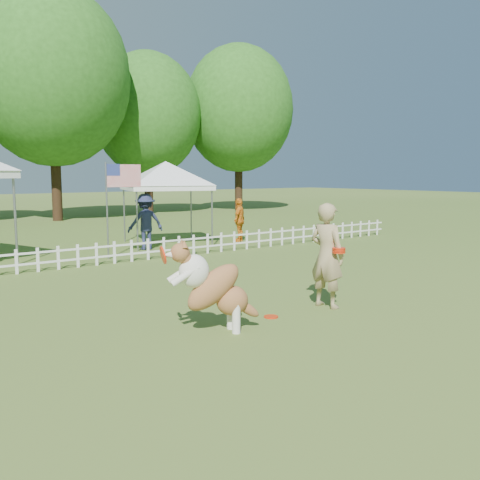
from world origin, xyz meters
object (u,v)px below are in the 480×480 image
at_px(handler, 327,255).
at_px(flag_pole, 107,211).
at_px(canopy_tent_right, 166,204).
at_px(spectator_b, 145,222).
at_px(spectator_c, 239,220).
at_px(frisbee_on_turf, 271,317).
at_px(dog, 215,287).

relative_size(handler, flag_pole, 0.69).
bearing_deg(handler, canopy_tent_right, -19.77).
bearing_deg(handler, spectator_b, -13.23).
distance_m(handler, canopy_tent_right, 9.52).
bearing_deg(spectator_c, frisbee_on_turf, 21.18).
relative_size(frisbee_on_turf, spectator_b, 0.14).
xyz_separation_m(spectator_b, spectator_c, (3.55, -0.23, -0.12)).
bearing_deg(canopy_tent_right, frisbee_on_turf, -93.48).
relative_size(dog, canopy_tent_right, 0.52).
relative_size(handler, spectator_c, 1.23).
height_order(dog, frisbee_on_turf, dog).
bearing_deg(dog, handler, 19.43).
bearing_deg(spectator_c, canopy_tent_right, -55.69).
height_order(dog, spectator_c, spectator_c).
xyz_separation_m(frisbee_on_turf, spectator_b, (2.13, 8.52, 0.87)).
bearing_deg(frisbee_on_turf, handler, -2.94).
xyz_separation_m(handler, dog, (-2.50, -0.08, -0.23)).
distance_m(canopy_tent_right, spectator_b, 1.44).
relative_size(dog, frisbee_on_turf, 5.80).
distance_m(frisbee_on_turf, spectator_b, 8.83).
bearing_deg(frisbee_on_turf, spectator_b, 75.97).
distance_m(dog, frisbee_on_turf, 1.43).
height_order(handler, canopy_tent_right, canopy_tent_right).
height_order(canopy_tent_right, spectator_c, canopy_tent_right).
height_order(dog, canopy_tent_right, canopy_tent_right).
relative_size(spectator_b, spectator_c, 1.15).
bearing_deg(canopy_tent_right, flag_pole, -132.05).
height_order(canopy_tent_right, flag_pole, canopy_tent_right).
bearing_deg(spectator_c, flag_pole, -25.08).
height_order(handler, frisbee_on_turf, handler).
distance_m(spectator_b, spectator_c, 3.56).
bearing_deg(frisbee_on_turf, canopy_tent_right, 70.38).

